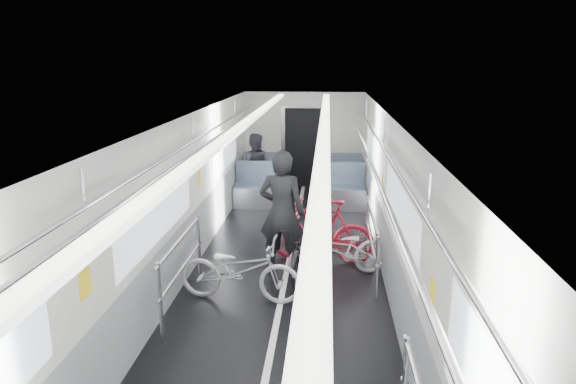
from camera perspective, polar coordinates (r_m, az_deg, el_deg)
name	(u,v)px	position (r m, az deg, el deg)	size (l,w,h in m)	color
car_shell	(288,196)	(8.01, 0.03, -0.47)	(3.02, 14.01, 2.41)	black
bike_left_far	(240,270)	(7.05, -5.38, -8.60)	(0.59, 1.69, 0.89)	#A9AAAE
bike_right_mid	(339,251)	(7.79, 5.66, -6.51)	(0.55, 1.57, 0.83)	#B5B5BA
bike_right_far	(321,230)	(8.32, 3.67, -4.28)	(0.49, 1.74, 1.04)	red
bike_aisle	(303,248)	(7.83, 1.68, -6.26)	(0.56, 1.61, 0.84)	black
person_standing	(282,212)	(7.77, -0.70, -2.24)	(0.70, 0.46, 1.91)	black
person_seated	(255,167)	(11.92, -3.73, 2.82)	(0.75, 0.59, 1.55)	#29282F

